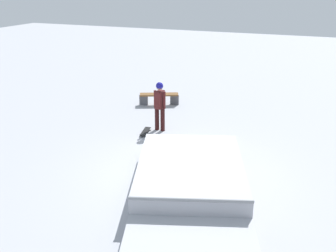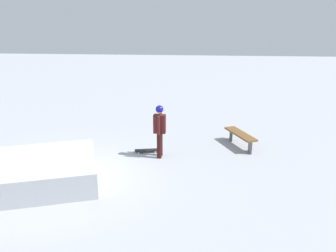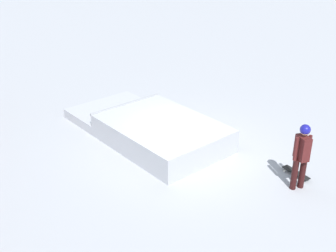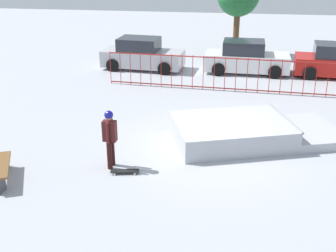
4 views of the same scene
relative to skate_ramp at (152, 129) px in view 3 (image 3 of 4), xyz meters
name	(u,v)px [view 3 (image 3 of 4)]	position (x,y,z in m)	size (l,w,h in m)	color
ground_plane	(186,150)	(-1.07, -0.66, -0.32)	(60.00, 60.00, 0.00)	#A8AAB2
skate_ramp	(152,129)	(0.00, 0.00, 0.00)	(5.95, 4.20, 0.74)	#B0B3BB
skater	(302,152)	(-3.83, -2.43, 0.69)	(0.39, 0.44, 1.73)	black
skateboard	(296,173)	(-3.35, -2.76, -0.24)	(0.82, 0.37, 0.09)	black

